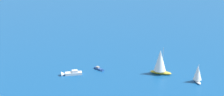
# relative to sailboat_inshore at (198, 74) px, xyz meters

# --- Properties ---
(sailboat_inshore) EXTENTS (5.06, 5.99, 7.94)m
(sailboat_inshore) POSITION_rel_sailboat_inshore_xyz_m (0.00, 0.00, 0.00)
(sailboat_inshore) COLOR white
(sailboat_inshore) RESTS_ON ground_plane
(sailboat_mid_cluster) EXTENTS (6.94, 9.24, 11.78)m
(sailboat_mid_cluster) POSITION_rel_sailboat_inshore_xyz_m (4.20, -15.67, 1.75)
(sailboat_mid_cluster) COLOR gold
(sailboat_mid_cluster) RESTS_ON ground_plane
(motorboat_outer_ring_a) EXTENTS (8.38, 6.62, 2.50)m
(motorboat_outer_ring_a) POSITION_rel_sailboat_inshore_xyz_m (31.84, -40.76, -2.95)
(motorboat_outer_ring_a) COLOR white
(motorboat_outer_ring_a) RESTS_ON ground_plane
(motorboat_outer_ring_b) EXTENTS (1.60, 5.25, 1.51)m
(motorboat_outer_ring_b) POSITION_rel_sailboat_inshore_xyz_m (19.55, -36.54, -3.22)
(motorboat_outer_ring_b) COLOR #23478C
(motorboat_outer_ring_b) RESTS_ON ground_plane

